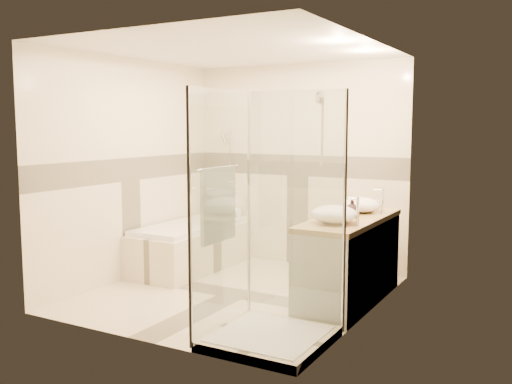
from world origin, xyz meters
The scene contains 12 objects.
room centered at (0.06, 0.01, 1.26)m, with size 2.82×3.02×2.52m.
bathtub centered at (-1.02, 0.65, 0.31)m, with size 0.75×1.70×0.56m.
vanity centered at (1.12, 0.30, 0.43)m, with size 0.58×1.62×0.85m.
shower_enclosure centered at (0.83, -0.97, 0.51)m, with size 0.96×0.93×2.04m.
vessel_sink_near centered at (1.10, 0.69, 0.93)m, with size 0.40×0.40×0.16m, color white.
vessel_sink_far centered at (1.10, -0.07, 0.94)m, with size 0.43×0.43×0.17m, color white.
faucet_near centered at (1.32, 0.69, 1.00)m, with size 0.11×0.03×0.26m.
faucet_far centered at (1.32, -0.07, 1.00)m, with size 0.11×0.03×0.26m.
amenity_bottle_a centered at (1.10, 0.14, 0.92)m, with size 0.06×0.06×0.14m, color black.
amenity_bottle_b centered at (1.10, 0.41, 0.93)m, with size 0.13×0.13×0.17m, color black.
folded_towels centered at (1.10, 0.92, 0.90)m, with size 0.17×0.28×0.09m, color white.
rolled_towel centered at (-0.89, 1.36, 0.62)m, with size 0.11×0.11×0.25m, color white.
Camera 1 is at (3.00, -4.96, 1.75)m, focal length 40.00 mm.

